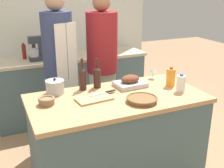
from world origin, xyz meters
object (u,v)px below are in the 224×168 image
object	(u,v)px
stock_pot	(55,87)
juice_jug	(171,77)
wine_bottle_green	(83,78)
cutting_board	(94,99)
condiment_bottle_tall	(34,50)
mixing_bowl	(46,101)
roasting_pan	(130,82)
wine_bottle_dark	(97,76)
wicker_basket	(142,99)
milk_jug	(181,84)
person_cook_guest	(102,61)
condiment_bottle_short	(24,52)
wine_glass_left	(153,70)
person_cook_aproned	(59,65)
stand_mixer	(36,51)
knife_chef	(103,93)

from	to	relation	value
stock_pot	juice_jug	bearing A→B (deg)	-13.32
wine_bottle_green	cutting_board	bearing A→B (deg)	-87.85
stock_pot	juice_jug	world-z (taller)	juice_jug
condiment_bottle_tall	mixing_bowl	bearing A→B (deg)	-95.79
roasting_pan	condiment_bottle_tall	bearing A→B (deg)	114.53
wine_bottle_dark	wicker_basket	bearing A→B (deg)	-65.60
milk_jug	person_cook_guest	xyz separation A→B (m)	(-0.40, 0.99, 0.02)
juice_jug	condiment_bottle_short	world-z (taller)	condiment_bottle_short
wine_glass_left	person_cook_aproned	distance (m)	1.03
stock_pot	mixing_bowl	distance (m)	0.26
cutting_board	mixing_bowl	size ratio (longest dim) A/B	2.29
person_cook_guest	stand_mixer	bearing A→B (deg)	149.68
knife_chef	wine_bottle_green	bearing A→B (deg)	121.78
juice_jug	person_cook_guest	xyz separation A→B (m)	(-0.40, 0.82, 0.01)
stock_pot	wine_bottle_green	distance (m)	0.27
condiment_bottle_tall	condiment_bottle_short	distance (m)	0.16
stand_mixer	person_cook_guest	xyz separation A→B (m)	(0.66, -0.61, -0.06)
condiment_bottle_tall	condiment_bottle_short	size ratio (longest dim) A/B	0.90
juice_jug	wine_glass_left	xyz separation A→B (m)	(-0.04, 0.27, 0.01)
condiment_bottle_short	person_cook_guest	world-z (taller)	person_cook_guest
wicker_basket	wine_bottle_green	world-z (taller)	wine_bottle_green
milk_jug	knife_chef	bearing A→B (deg)	163.13
mixing_bowl	wine_bottle_dark	size ratio (longest dim) A/B	0.49
cutting_board	condiment_bottle_tall	distance (m)	1.70
milk_jug	knife_chef	world-z (taller)	milk_jug
stock_pot	stand_mixer	distance (m)	1.17
wine_bottle_dark	wine_glass_left	xyz separation A→B (m)	(0.64, 0.02, -0.02)
wine_bottle_green	wicker_basket	bearing A→B (deg)	-52.85
wine_bottle_green	person_cook_aproned	bearing A→B (deg)	99.70
juice_jug	person_cook_aproned	bearing A→B (deg)	139.38
juice_jug	condiment_bottle_short	xyz separation A→B (m)	(-1.20, 1.57, 0.04)
wine_bottle_green	mixing_bowl	bearing A→B (deg)	-151.18
juice_jug	stand_mixer	bearing A→B (deg)	126.81
knife_chef	stand_mixer	xyz separation A→B (m)	(-0.36, 1.38, 0.14)
stand_mixer	condiment_bottle_short	world-z (taller)	stand_mixer
cutting_board	wine_bottle_green	world-z (taller)	wine_bottle_green
condiment_bottle_short	wine_glass_left	bearing A→B (deg)	-48.42
knife_chef	person_cook_guest	bearing A→B (deg)	68.92
wine_glass_left	condiment_bottle_short	world-z (taller)	condiment_bottle_short
cutting_board	wine_bottle_green	distance (m)	0.30
roasting_pan	wicker_basket	size ratio (longest dim) A/B	1.13
mixing_bowl	person_cook_aproned	bearing A→B (deg)	68.60
cutting_board	stand_mixer	bearing A→B (deg)	99.56
stock_pot	cutting_board	bearing A→B (deg)	-46.76
milk_jug	condiment_bottle_short	world-z (taller)	condiment_bottle_short
knife_chef	person_cook_guest	xyz separation A→B (m)	(0.30, 0.78, 0.08)
wine_bottle_dark	condiment_bottle_short	distance (m)	1.42
mixing_bowl	juice_jug	size ratio (longest dim) A/B	0.74
wicker_basket	milk_jug	bearing A→B (deg)	8.82
roasting_pan	wine_bottle_green	distance (m)	0.47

